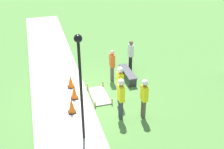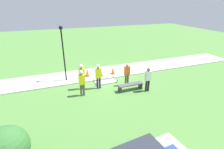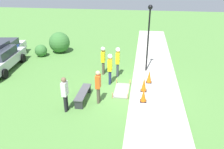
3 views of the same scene
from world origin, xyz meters
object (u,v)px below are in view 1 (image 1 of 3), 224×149
Objects in this scene: traffic_cone_near_patch at (71,81)px; traffic_cone_far_patch at (74,91)px; worker_trainee at (121,95)px; traffic_cone_sidewalk_edge at (72,105)px; lamppost_near at (80,75)px; worker_assistant at (120,82)px; bystander_in_gray_shirt at (131,53)px; worker_supervisor at (144,95)px; park_bench at (128,73)px; bystander_in_orange_shirt at (112,64)px.

traffic_cone_far_patch is (1.09, -0.00, 0.05)m from traffic_cone_near_patch.
traffic_cone_sidewalk_edge is at bearing -112.37° from worker_trainee.
worker_assistant is at bearing 134.60° from lamppost_near.
traffic_cone_near_patch is 0.86× the size of traffic_cone_far_patch.
lamppost_near is (2.07, -2.10, 1.71)m from worker_assistant.
bystander_in_gray_shirt is (-2.31, 3.61, 0.52)m from traffic_cone_far_patch.
worker_supervisor is 0.98m from worker_trainee.
worker_assistant reaches higher than bystander_in_gray_shirt.
lamppost_near reaches higher than worker_assistant.
traffic_cone_near_patch is 0.35× the size of worker_trainee.
worker_supervisor is at bearing -7.41° from park_bench.
worker_assistant is (-1.32, -0.64, 0.01)m from worker_supervisor.
bystander_in_orange_shirt reaches higher than traffic_cone_far_patch.
worker_supervisor is (3.35, -0.44, 0.76)m from park_bench.
traffic_cone_sidewalk_edge is 5.20m from bystander_in_gray_shirt.
worker_trainee is at bearing -23.80° from park_bench.
lamppost_near is at bearing -29.20° from bystander_in_orange_shirt.
traffic_cone_far_patch is 3.32m from park_bench.
park_bench is at bearing 142.21° from lamppost_near.
bystander_in_gray_shirt is at bearing 144.26° from lamppost_near.
traffic_cone_far_patch is at bearing -0.00° from traffic_cone_near_patch.
traffic_cone_sidewalk_edge is 0.41× the size of worker_supervisor.
traffic_cone_far_patch is 0.42× the size of worker_assistant.
worker_assistant is 0.98× the size of worker_trainee.
traffic_cone_near_patch is 4.62m from lamppost_near.
bystander_in_gray_shirt is (-4.41, 0.97, -0.11)m from worker_supervisor.
traffic_cone_far_patch is 0.41× the size of worker_trainee.
lamppost_near is at bearing -1.53° from traffic_cone_near_patch.
worker_assistant reaches higher than worker_supervisor.
bystander_in_gray_shirt is at bearing 153.29° from park_bench.
lamppost_near is (4.10, -3.18, 2.48)m from park_bench.
bystander_in_gray_shirt reaches higher than traffic_cone_near_patch.
park_bench is at bearing 112.10° from traffic_cone_far_patch.
bystander_in_gray_shirt is at bearing 131.10° from traffic_cone_sidewalk_edge.
traffic_cone_near_patch is at bearing 180.00° from traffic_cone_far_patch.
worker_supervisor reaches higher than traffic_cone_sidewalk_edge.
worker_supervisor is at bearing 25.99° from worker_assistant.
traffic_cone_sidewalk_edge is at bearing -82.24° from worker_assistant.
traffic_cone_far_patch is 2.67m from bystander_in_orange_shirt.
traffic_cone_sidewalk_edge reaches higher than traffic_cone_near_patch.
worker_supervisor reaches higher than traffic_cone_far_patch.
park_bench is 5.75m from lamppost_near.
worker_trainee reaches higher than worker_assistant.
park_bench is 0.43× the size of lamppost_near.
lamppost_near reaches higher than traffic_cone_near_patch.
worker_trainee is at bearing -9.74° from bystander_in_orange_shirt.
traffic_cone_sidewalk_edge is at bearing -7.56° from traffic_cone_near_patch.
traffic_cone_sidewalk_edge is 0.40× the size of worker_assistant.
worker_supervisor is 1.05× the size of bystander_in_gray_shirt.
worker_supervisor is at bearing 6.54° from bystander_in_orange_shirt.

